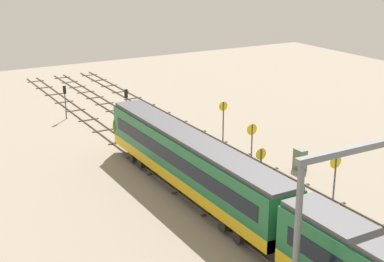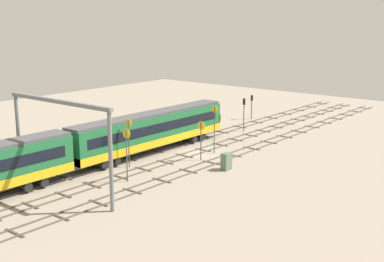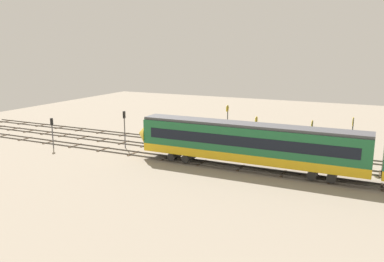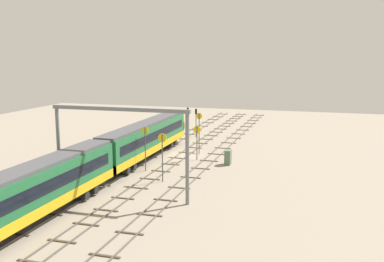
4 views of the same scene
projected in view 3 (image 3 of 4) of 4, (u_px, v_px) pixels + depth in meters
name	position (u px, v px, depth m)	size (l,w,h in m)	color
ground_plane	(234.00, 156.00, 46.64)	(107.51, 107.51, 0.00)	gray
track_near_foreground	(245.00, 148.00, 50.34)	(91.51, 2.40, 0.16)	#59544C
track_second_near	(234.00, 156.00, 46.63)	(91.51, 2.40, 0.16)	#59544C
track_with_train	(221.00, 165.00, 42.91)	(91.51, 2.40, 0.16)	#59544C
train	(371.00, 158.00, 36.13)	(50.40, 3.24, 4.80)	#1E6638
speed_sign_near_foreground	(352.00, 134.00, 42.04)	(0.14, 0.97, 5.42)	#4C4C51
speed_sign_mid_trackside	(256.00, 129.00, 47.43)	(0.14, 0.99, 4.58)	#4C4C51
speed_sign_far_trackside	(311.00, 139.00, 40.48)	(0.14, 0.86, 5.39)	#4C4C51
speed_sign_distant_end	(227.00, 122.00, 48.16)	(0.14, 0.85, 5.83)	#4C4C51
signal_light_trackside_approach	(52.00, 128.00, 50.02)	(0.31, 0.32, 3.90)	#4C4C51
signal_light_trackside_departure	(124.00, 124.00, 49.96)	(0.31, 0.32, 4.79)	#4C4C51
relay_cabinet	(274.00, 139.00, 51.29)	(1.16, 0.76, 1.87)	#597259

